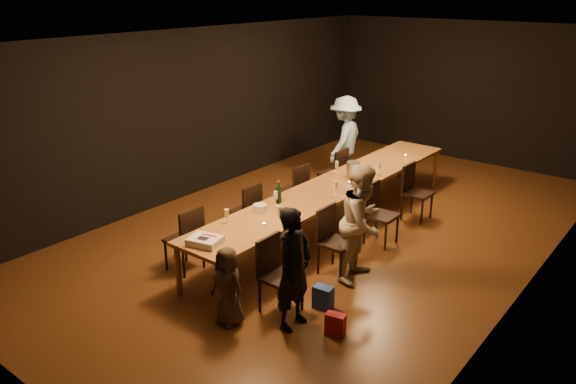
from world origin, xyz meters
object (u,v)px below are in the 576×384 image
Objects in this scene: chair_right_3 at (418,193)px; woman_tan at (362,222)px; birthday_cake at (205,241)px; plate_stack at (260,208)px; chair_left_0 at (184,238)px; man_blue at (345,140)px; table at (335,188)px; chair_right_0 at (281,276)px; ice_bucket at (353,169)px; child at (228,286)px; champagne_bottle at (279,191)px; chair_right_2 at (382,215)px; chair_left_1 at (243,212)px; chair_left_3 at (332,173)px; chair_right_1 at (337,242)px; chair_left_2 at (292,190)px; woman_birthday at (294,269)px.

chair_right_3 is 2.32m from woman_tan.
chair_right_3 is 4.06m from birthday_cake.
woman_tan reaches higher than birthday_cake.
chair_right_3 is 2.97m from plate_stack.
man_blue is (-0.30, 4.46, 0.39)m from chair_left_0.
table is at bearing 18.71° from man_blue.
chair_right_3 is at bearing -25.28° from chair_left_0.
chair_right_0 is 0.59× the size of woman_tan.
ice_bucket is (0.18, 2.11, 0.07)m from plate_stack.
champagne_bottle is at bearing 115.55° from child.
chair_right_2 is 0.59× the size of woman_tan.
chair_right_0 is at bearing -70.50° from table.
chair_left_1 is 0.55× the size of man_blue.
plate_stack is at bearing -87.30° from champagne_bottle.
chair_right_2 is at bearing -125.22° from chair_left_3.
chair_right_1 is 3.84m from man_blue.
chair_right_0 is at bearing -125.22° from chair_left_1.
chair_left_1 is at bearing -180.00° from chair_left_3.
chair_left_1 is (-1.70, -2.40, 0.00)m from chair_right_3.
chair_right_2 is 1.00× the size of chair_left_0.
chair_right_2 is at bearing -90.00° from chair_left_2.
chair_right_0 is 1.73m from champagne_bottle.
child is 0.70m from birthday_cake.
man_blue is at bearing -113.17° from chair_right_3.
child reaches higher than chair_left_3.
chair_right_2 and chair_left_3 have the same top height.
chair_right_2 is 2.98m from child.
champagne_bottle is (-0.18, 1.62, 0.13)m from birthday_cake.
child is at bearing 7.99° from man_blue.
chair_right_0 is (0.85, -2.40, -0.24)m from table.
child reaches higher than chair_right_0.
ice_bucket is (-0.87, 1.76, 0.40)m from chair_right_1.
child reaches higher than plate_stack.
woman_tan is 6.72× the size of ice_bucket.
woman_birthday is 1.22m from birthday_cake.
chair_right_1 is at bearing 83.00° from child.
chair_right_1 is at bearing -0.00° from chair_right_2.
woman_birthday reaches higher than table.
champagne_bottle is at bearing 81.41° from birthday_cake.
chair_left_2 is 1.00× the size of chair_left_3.
woman_tan is at bearing 167.23° from chair_right_0.
chair_right_2 reaches higher than table.
man_blue is at bearing 119.22° from table.
ice_bucket is at bearing 19.35° from woman_birthday.
ice_bucket reaches higher than chair_right_3.
chair_right_0 is 1.00× the size of chair_left_0.
chair_right_0 is 2.10× the size of birthday_cake.
chair_left_1 is at bearing -115.23° from ice_bucket.
chair_left_3 is (-0.85, 1.20, -0.24)m from table.
chair_right_0 is 3.60m from chair_right_3.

